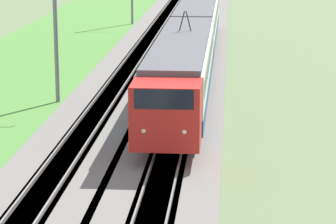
% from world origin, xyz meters
% --- Properties ---
extents(ballast_main, '(240.00, 4.40, 0.30)m').
position_xyz_m(ballast_main, '(50.00, 0.00, 0.15)').
color(ballast_main, slate).
rests_on(ballast_main, ground).
extents(ballast_adjacent, '(240.00, 4.40, 0.30)m').
position_xyz_m(ballast_adjacent, '(50.00, -4.10, 0.15)').
color(ballast_adjacent, slate).
rests_on(ballast_adjacent, ground).
extents(track_main, '(240.00, 1.57, 0.45)m').
position_xyz_m(track_main, '(50.00, 0.00, 0.16)').
color(track_main, '#4C4238').
rests_on(track_main, ground).
extents(track_adjacent, '(240.00, 1.57, 0.45)m').
position_xyz_m(track_adjacent, '(50.00, -4.10, 0.16)').
color(track_adjacent, '#4C4238').
rests_on(track_adjacent, ground).
extents(grass_verge, '(240.00, 11.33, 0.12)m').
position_xyz_m(grass_verge, '(50.00, 6.72, 0.06)').
color(grass_verge, '#4C8438').
rests_on(grass_verge, ground).
extents(passenger_train, '(40.95, 2.84, 4.87)m').
position_xyz_m(passenger_train, '(46.94, -4.10, 2.26)').
color(passenger_train, red).
rests_on(passenger_train, ground).
extents(catenary_mast_mid, '(0.22, 2.56, 8.70)m').
position_xyz_m(catenary_mast_mid, '(38.35, 2.58, 4.49)').
color(catenary_mast_mid, slate).
rests_on(catenary_mast_mid, ground).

